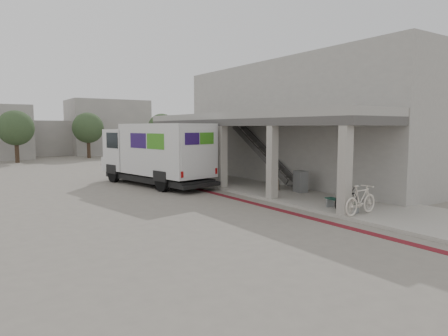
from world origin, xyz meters
TOP-DOWN VIEW (x-y plane):
  - ground at (0.00, 0.00)m, footprint 120.00×120.00m
  - bike_lane_stripe at (1.00, 2.00)m, footprint 0.35×40.00m
  - sidewalk at (4.00, 0.00)m, footprint 4.40×28.00m
  - transit_building at (6.83, 4.50)m, footprint 7.60×17.00m
  - distant_backdrop at (-2.84, 35.89)m, footprint 28.00×10.00m
  - tree_left at (-5.00, 28.00)m, footprint 3.20×3.20m
  - tree_mid at (2.00, 30.00)m, footprint 3.20×3.20m
  - tree_right at (10.00, 29.00)m, footprint 3.20×3.20m
  - fedex_truck at (-0.22, 7.82)m, footprint 3.91×8.40m
  - bench at (2.60, -3.00)m, footprint 0.56×1.64m
  - bollard_near at (2.34, -3.45)m, footprint 0.37×0.37m
  - bollard_far at (3.73, 2.18)m, footprint 0.43×0.43m
  - utility_cabinet at (4.30, 0.96)m, footprint 0.56×0.69m
  - bicycle_black at (3.00, -2.84)m, footprint 1.71×0.86m
  - bicycle_cream at (2.52, -3.90)m, footprint 1.85×0.65m

SIDE VIEW (x-z plane):
  - ground at x=0.00m, z-range 0.00..0.00m
  - bike_lane_stripe at x=1.00m, z-range 0.00..0.01m
  - sidewalk at x=4.00m, z-range 0.00..0.12m
  - bench at x=2.60m, z-range 0.20..0.58m
  - bollard_near at x=2.34m, z-range 0.12..0.67m
  - bollard_far at x=3.73m, z-range 0.12..0.77m
  - bicycle_black at x=3.00m, z-range 0.12..0.98m
  - utility_cabinet at x=4.30m, z-range 0.12..1.16m
  - bicycle_cream at x=2.52m, z-range 0.12..1.21m
  - fedex_truck at x=-0.22m, z-range 0.11..3.56m
  - distant_backdrop at x=-2.84m, z-range -0.55..5.95m
  - tree_left at x=-5.00m, z-range 0.78..5.58m
  - tree_mid at x=2.00m, z-range 0.78..5.58m
  - tree_right at x=10.00m, z-range 0.78..5.58m
  - transit_building at x=6.83m, z-range -0.10..6.90m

